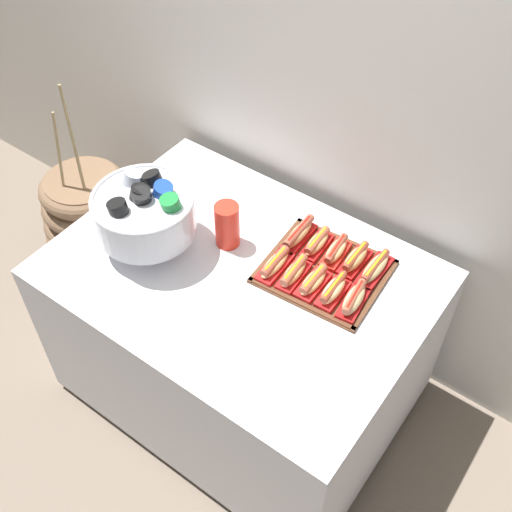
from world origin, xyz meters
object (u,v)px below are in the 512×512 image
Objects in this scene: serving_tray at (324,272)px; hot_dog_4 at (354,300)px; punch_bowl at (145,211)px; buffet_table at (242,333)px; hot_dog_5 at (299,234)px; hot_dog_6 at (317,243)px; hot_dog_3 at (333,290)px; hot_dog_2 at (313,282)px; hot_dog_7 at (336,251)px; hot_dog_9 at (375,268)px; floor_vase at (93,227)px; hot_dog_0 at (275,264)px; hot_dog_8 at (355,259)px; cup_stack at (227,225)px; hot_dog_1 at (294,273)px.

hot_dog_4 is at bearing -24.82° from serving_tray.
buffet_table is at bearing 13.38° from punch_bowl.
hot_dog_5 is 0.08m from hot_dog_6.
hot_dog_5 is (-0.16, 0.07, 0.03)m from serving_tray.
hot_dog_5 reaches higher than hot_dog_3.
hot_dog_2 and hot_dog_7 have the same top height.
hot_dog_9 is (0.30, 0.02, -0.00)m from hot_dog_5.
hot_dog_2 reaches higher than buffet_table.
floor_vase is 7.07× the size of hot_dog_2.
hot_dog_7 reaches higher than hot_dog_9.
buffet_table is 0.57m from hot_dog_4.
hot_dog_3 reaches higher than hot_dog_6.
floor_vase reaches higher than hot_dog_3.
hot_dog_7 is (-0.16, 0.15, -0.00)m from hot_dog_4.
hot_dog_2 is (0.01, -0.08, 0.03)m from serving_tray.
hot_dog_8 reaches higher than hot_dog_0.
hot_dog_4 is 0.91× the size of hot_dog_9.
hot_dog_2 is (1.24, -0.06, 0.52)m from floor_vase.
hot_dog_0 is at bearing -3.38° from cup_stack.
hot_dog_3 is (0.15, 0.01, 0.00)m from hot_dog_1.
hot_dog_2 is at bearing -0.35° from cup_stack.
hot_dog_2 is at bearing -176.01° from hot_dog_4.
buffet_table is 1.19× the size of floor_vase.
hot_dog_5 reaches higher than hot_dog_4.
hot_dog_8 reaches higher than hot_dog_2.
hot_dog_3 is at bearing -86.01° from hot_dog_8.
hot_dog_1 is at bearing -3.12° from floor_vase.
hot_dog_7 is at bearing 3.99° from hot_dog_5.
serving_tray is at bearing 93.99° from hot_dog_2.
hot_dog_6 is 0.99× the size of hot_dog_8.
hot_dog_4 is at bearing -43.73° from hot_dog_7.
hot_dog_0 is 0.93× the size of hot_dog_9.
buffet_table is 8.19× the size of hot_dog_6.
serving_tray is 2.65× the size of hot_dog_1.
floor_vase is 6.89× the size of hot_dog_6.
hot_dog_8 is 0.74m from punch_bowl.
hot_dog_0 is 1.03× the size of hot_dog_4.
floor_vase is 2.53× the size of serving_tray.
hot_dog_1 is 1.06× the size of hot_dog_2.
serving_tray is 0.12m from hot_dog_3.
hot_dog_0 is at bearing -128.28° from hot_dog_7.
floor_vase is 6.70× the size of hot_dog_1.
punch_bowl is (-0.73, -0.34, 0.13)m from hot_dog_9.
cup_stack is (0.88, -0.06, 0.57)m from floor_vase.
serving_tray is at bearing 23.16° from punch_bowl.
serving_tray is 0.17m from hot_dog_0.
hot_dog_0 is 0.48m from punch_bowl.
floor_vase is 6.38× the size of hot_dog_0.
hot_dog_1 and hot_dog_7 have the same top height.
buffet_table is 7.59× the size of hot_dog_0.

